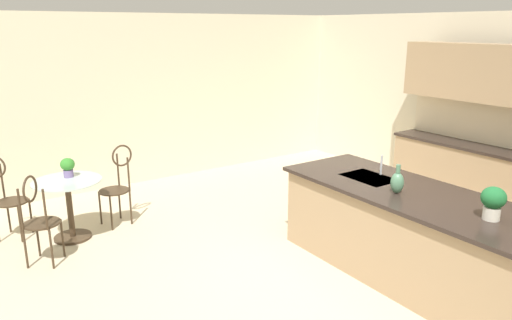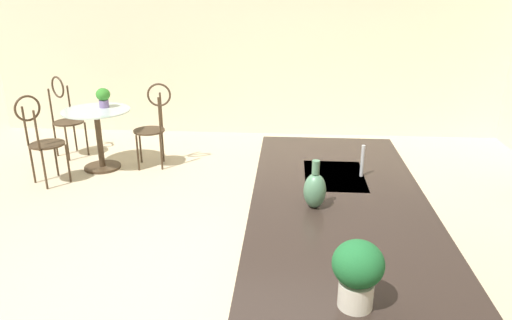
{
  "view_description": "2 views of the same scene",
  "coord_description": "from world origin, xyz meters",
  "px_view_note": "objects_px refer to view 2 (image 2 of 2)",
  "views": [
    {
      "loc": [
        3.15,
        -2.97,
        2.5
      ],
      "look_at": [
        -1.1,
        -0.06,
        1.06
      ],
      "focal_mm": 33.76,
      "sensor_mm": 36.0,
      "label": 1
    },
    {
      "loc": [
        2.76,
        0.54,
        2.13
      ],
      "look_at": [
        -0.82,
        0.28,
        0.81
      ],
      "focal_mm": 33.34,
      "sensor_mm": 36.0,
      "label": 2
    }
  ],
  "objects_px": {
    "potted_plant_counter_far": "(358,271)",
    "chair_by_island": "(153,122)",
    "bistro_table": "(99,134)",
    "chair_toward_desk": "(65,113)",
    "potted_plant_on_table": "(103,96)",
    "vase_on_counter": "(315,190)",
    "chair_near_window": "(41,136)"
  },
  "relations": [
    {
      "from": "vase_on_counter",
      "to": "bistro_table",
      "type": "bearing_deg",
      "value": -139.06
    },
    {
      "from": "potted_plant_counter_far",
      "to": "vase_on_counter",
      "type": "bearing_deg",
      "value": -172.07
    },
    {
      "from": "vase_on_counter",
      "to": "chair_by_island",
      "type": "bearing_deg",
      "value": -148.57
    },
    {
      "from": "bistro_table",
      "to": "potted_plant_on_table",
      "type": "bearing_deg",
      "value": 156.68
    },
    {
      "from": "chair_by_island",
      "to": "bistro_table",
      "type": "bearing_deg",
      "value": -78.32
    },
    {
      "from": "potted_plant_counter_far",
      "to": "potted_plant_on_table",
      "type": "bearing_deg",
      "value": -146.81
    },
    {
      "from": "chair_by_island",
      "to": "potted_plant_counter_far",
      "type": "height_order",
      "value": "potted_plant_counter_far"
    },
    {
      "from": "chair_toward_desk",
      "to": "potted_plant_counter_far",
      "type": "relative_size",
      "value": 3.6
    },
    {
      "from": "vase_on_counter",
      "to": "potted_plant_on_table",
      "type": "bearing_deg",
      "value": -140.96
    },
    {
      "from": "bistro_table",
      "to": "potted_plant_on_table",
      "type": "height_order",
      "value": "potted_plant_on_table"
    },
    {
      "from": "vase_on_counter",
      "to": "chair_near_window",
      "type": "bearing_deg",
      "value": -128.55
    },
    {
      "from": "chair_toward_desk",
      "to": "potted_plant_on_table",
      "type": "relative_size",
      "value": 4.41
    },
    {
      "from": "chair_by_island",
      "to": "vase_on_counter",
      "type": "relative_size",
      "value": 3.62
    },
    {
      "from": "chair_by_island",
      "to": "chair_toward_desk",
      "type": "distance_m",
      "value": 1.3
    },
    {
      "from": "chair_near_window",
      "to": "potted_plant_counter_far",
      "type": "xyz_separation_m",
      "value": [
        3.2,
        3.01,
        0.51
      ]
    },
    {
      "from": "potted_plant_counter_far",
      "to": "vase_on_counter",
      "type": "xyz_separation_m",
      "value": [
        -0.9,
        -0.13,
        -0.06
      ]
    },
    {
      "from": "chair_toward_desk",
      "to": "potted_plant_counter_far",
      "type": "height_order",
      "value": "potted_plant_counter_far"
    },
    {
      "from": "chair_near_window",
      "to": "vase_on_counter",
      "type": "distance_m",
      "value": 3.72
    },
    {
      "from": "potted_plant_on_table",
      "to": "potted_plant_counter_far",
      "type": "bearing_deg",
      "value": 33.19
    },
    {
      "from": "potted_plant_counter_far",
      "to": "vase_on_counter",
      "type": "height_order",
      "value": "potted_plant_counter_far"
    },
    {
      "from": "bistro_table",
      "to": "potted_plant_counter_far",
      "type": "distance_m",
      "value": 4.58
    },
    {
      "from": "chair_near_window",
      "to": "potted_plant_on_table",
      "type": "height_order",
      "value": "chair_near_window"
    },
    {
      "from": "chair_by_island",
      "to": "potted_plant_counter_far",
      "type": "distance_m",
      "value": 4.35
    },
    {
      "from": "chair_toward_desk",
      "to": "bistro_table",
      "type": "bearing_deg",
      "value": 53.3
    },
    {
      "from": "chair_near_window",
      "to": "bistro_table",
      "type": "bearing_deg",
      "value": 140.34
    },
    {
      "from": "chair_by_island",
      "to": "potted_plant_counter_far",
      "type": "bearing_deg",
      "value": 26.62
    },
    {
      "from": "potted_plant_counter_far",
      "to": "chair_by_island",
      "type": "bearing_deg",
      "value": -153.38
    },
    {
      "from": "chair_near_window",
      "to": "vase_on_counter",
      "type": "relative_size",
      "value": 3.62
    },
    {
      "from": "chair_toward_desk",
      "to": "potted_plant_on_table",
      "type": "bearing_deg",
      "value": 63.85
    },
    {
      "from": "potted_plant_counter_far",
      "to": "vase_on_counter",
      "type": "relative_size",
      "value": 1.0
    },
    {
      "from": "bistro_table",
      "to": "potted_plant_counter_far",
      "type": "bearing_deg",
      "value": 34.67
    },
    {
      "from": "chair_by_island",
      "to": "vase_on_counter",
      "type": "bearing_deg",
      "value": 31.43
    }
  ]
}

